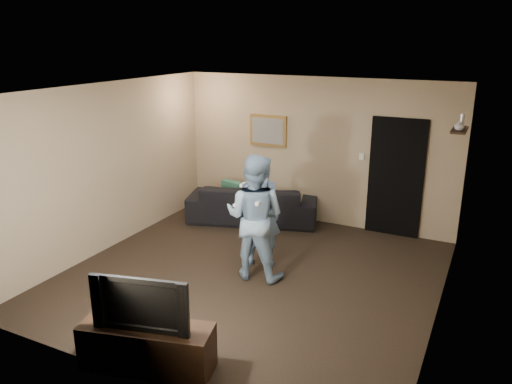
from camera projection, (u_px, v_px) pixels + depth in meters
The scene contains 19 objects.
ground at pixel (251, 275), 7.09m from camera, with size 5.00×5.00×0.00m, color black.
ceiling at pixel (251, 90), 6.32m from camera, with size 5.00×5.00×0.04m, color silver.
wall_back at pixel (315, 151), 8.84m from camera, with size 5.00×0.04×2.60m, color tan.
wall_front at pixel (128, 259), 4.57m from camera, with size 5.00×0.04×2.60m, color tan.
wall_left at pixel (108, 167), 7.76m from camera, with size 0.04×5.00×2.60m, color tan.
wall_right at pixel (448, 217), 5.65m from camera, with size 0.04×5.00×2.60m, color tan.
sofa at pixel (253, 203), 9.11m from camera, with size 2.32×0.91×0.68m, color black.
throw_pillow at pixel (232, 192), 9.25m from camera, with size 0.43×0.14×0.43m, color #1B5340.
painting_frame at pixel (268, 131), 9.11m from camera, with size 0.72×0.05×0.57m, color olive.
painting_canvas at pixel (268, 131), 9.09m from camera, with size 0.62×0.01×0.47m, color slate.
doorway at pixel (396, 178), 8.29m from camera, with size 0.90×0.06×2.00m, color black.
light_switch at pixel (361, 156), 8.46m from camera, with size 0.08×0.02×0.12m, color silver.
wall_shelf at pixel (460, 130), 7.03m from camera, with size 0.20×0.60×0.03m, color black.
shelf_vase at pixel (459, 125), 6.89m from camera, with size 0.14×0.14×0.14m, color silver.
shelf_figurine at pixel (462, 120), 7.20m from camera, with size 0.06×0.06×0.18m, color silver.
tv_console at pixel (147, 347), 5.05m from camera, with size 1.35×0.43×0.48m, color black.
television at pixel (144, 300), 4.89m from camera, with size 1.00×0.13×0.57m, color black.
wii_player_left at pixel (260, 213), 7.20m from camera, with size 0.68×0.57×1.63m.
wii_player_right at pixel (255, 217), 6.84m from camera, with size 0.91×0.73×1.76m.
Camera 1 is at (2.91, -5.72, 3.26)m, focal length 35.00 mm.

